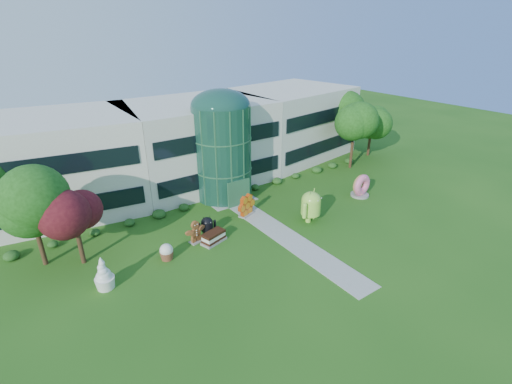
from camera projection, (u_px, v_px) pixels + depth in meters
ground at (295, 243)px, 31.80m from camera, size 140.00×140.00×0.00m
building at (196, 142)px, 43.29m from camera, size 46.00×15.00×9.30m
atrium at (222, 153)px, 38.72m from camera, size 6.00×6.00×9.80m
walkway at (281, 233)px, 33.28m from camera, size 2.40×20.00×0.04m
tree_red at (77, 229)px, 28.02m from camera, size 4.00×4.00×6.00m
trees_backdrop at (218, 157)px, 39.75m from camera, size 52.00×8.00×8.40m
android_green at (311, 204)px, 34.91m from camera, size 3.54×2.93×3.43m
android_black at (207, 225)px, 32.80m from camera, size 1.92×1.48×1.96m
donut at (361, 185)px, 40.09m from camera, size 2.53×1.36×2.54m
gingerbread at (196, 231)px, 31.59m from camera, size 2.36×1.29×2.06m
ice_cream_sandwich at (214, 237)px, 31.79m from camera, size 2.44×1.68×0.99m
honeycomb at (247, 206)px, 36.12m from camera, size 2.65×1.70×1.96m
froyo at (103, 273)px, 25.91m from camera, size 1.86×1.86×2.55m
cupcake at (166, 252)px, 29.39m from camera, size 1.48×1.48×1.37m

